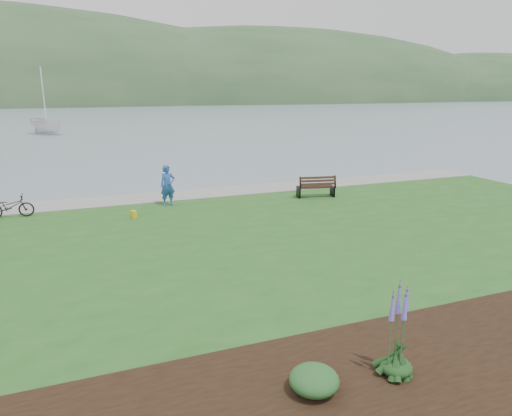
{
  "coord_description": "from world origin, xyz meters",
  "views": [
    {
      "loc": [
        -5.73,
        -15.7,
        5.7
      ],
      "look_at": [
        0.26,
        -0.06,
        1.3
      ],
      "focal_mm": 32.0,
      "sensor_mm": 36.0,
      "label": 1
    }
  ],
  "objects_px": {
    "person": "(167,182)",
    "bicycle_a": "(10,207)",
    "park_bench": "(316,186)",
    "sailboat": "(48,134)"
  },
  "relations": [
    {
      "from": "person",
      "to": "bicycle_a",
      "type": "relative_size",
      "value": 1.21
    },
    {
      "from": "park_bench",
      "to": "bicycle_a",
      "type": "xyz_separation_m",
      "value": [
        -13.84,
        1.3,
        -0.09
      ]
    },
    {
      "from": "bicycle_a",
      "to": "sailboat",
      "type": "xyz_separation_m",
      "value": [
        -0.85,
        43.49,
        -0.88
      ]
    },
    {
      "from": "park_bench",
      "to": "bicycle_a",
      "type": "distance_m",
      "value": 13.91
    },
    {
      "from": "person",
      "to": "park_bench",
      "type": "bearing_deg",
      "value": -16.59
    },
    {
      "from": "sailboat",
      "to": "bicycle_a",
      "type": "bearing_deg",
      "value": -126.69
    },
    {
      "from": "park_bench",
      "to": "sailboat",
      "type": "relative_size",
      "value": 0.07
    },
    {
      "from": "person",
      "to": "bicycle_a",
      "type": "xyz_separation_m",
      "value": [
        -6.61,
        0.3,
        -0.63
      ]
    },
    {
      "from": "person",
      "to": "sailboat",
      "type": "relative_size",
      "value": 0.08
    },
    {
      "from": "bicycle_a",
      "to": "sailboat",
      "type": "distance_m",
      "value": 43.51
    }
  ]
}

